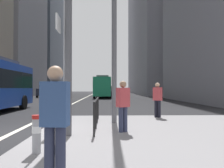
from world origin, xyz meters
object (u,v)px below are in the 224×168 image
object	(u,v)px
car_receding_far	(110,90)
bollard_right	(50,121)
bollard_left	(37,132)
pedestrian_far	(55,118)
city_bus_red_receding	(103,86)
car_oncoming_far	(19,93)
pedestrian_waiting	(158,98)
car_receding_near	(108,90)
pedestrian_walking	(123,104)
car_oncoming_mid	(45,91)

from	to	relation	value
car_receding_far	bollard_right	xyz separation A→B (m)	(-2.69, -51.22, -0.37)
car_receding_far	bollard_left	xyz separation A→B (m)	(-2.61, -52.78, -0.39)
pedestrian_far	car_receding_far	bearing A→B (deg)	88.03
city_bus_red_receding	car_oncoming_far	bearing A→B (deg)	-134.45
bollard_right	pedestrian_waiting	world-z (taller)	pedestrian_waiting
car_receding_far	pedestrian_far	distance (m)	54.49
car_receding_far	car_oncoming_far	world-z (taller)	same
city_bus_red_receding	bollard_right	world-z (taller)	city_bus_red_receding
car_receding_near	pedestrian_waiting	distance (m)	46.11
car_receding_far	pedestrian_walking	world-z (taller)	car_receding_far
bollard_left	car_oncoming_far	bearing A→B (deg)	110.08
bollard_left	car_oncoming_mid	bearing A→B (deg)	103.43
pedestrian_waiting	pedestrian_far	distance (m)	8.41
car_oncoming_mid	car_receding_near	world-z (taller)	same
car_oncoming_mid	car_receding_far	size ratio (longest dim) A/B	1.03
pedestrian_waiting	car_receding_near	bearing A→B (deg)	92.21
car_receding_near	pedestrian_walking	world-z (taller)	car_receding_near
pedestrian_waiting	pedestrian_walking	xyz separation A→B (m)	(-1.89, -3.70, -0.02)
city_bus_red_receding	bollard_right	distance (m)	32.39
city_bus_red_receding	car_oncoming_far	xyz separation A→B (m)	(-9.88, -10.07, -0.85)
car_oncoming_mid	car_receding_near	size ratio (longest dim) A/B	1.04
bollard_right	pedestrian_waiting	distance (m)	6.07
car_receding_far	bollard_right	bearing A→B (deg)	-93.00
pedestrian_waiting	pedestrian_walking	distance (m)	4.16
car_oncoming_mid	car_receding_near	bearing A→B (deg)	58.59
bollard_left	pedestrian_walking	bearing A→B (deg)	50.27
car_oncoming_far	pedestrian_far	size ratio (longest dim) A/B	2.59
car_oncoming_mid	car_receding_far	bearing A→B (deg)	58.29
car_receding_near	car_receding_far	world-z (taller)	same
city_bus_red_receding	pedestrian_far	world-z (taller)	city_bus_red_receding
car_receding_far	bollard_left	size ratio (longest dim) A/B	5.46
car_oncoming_mid	pedestrian_waiting	bearing A→B (deg)	-67.01
bollard_right	pedestrian_far	distance (m)	3.37
car_oncoming_far	bollard_right	bearing A→B (deg)	-68.82
city_bus_red_receding	car_oncoming_far	distance (m)	14.13
car_oncoming_far	pedestrian_walking	distance (m)	23.95
city_bus_red_receding	car_oncoming_mid	xyz separation A→B (m)	(-9.53, 1.12, -0.85)
city_bus_red_receding	bollard_left	size ratio (longest dim) A/B	14.02
bollard_left	pedestrian_far	size ratio (longest dim) A/B	0.47
car_receding_near	car_oncoming_mid	bearing A→B (deg)	-121.41
car_oncoming_far	pedestrian_walking	xyz separation A→B (m)	(10.72, -21.42, 0.04)
car_oncoming_mid	bollard_left	xyz separation A→B (m)	(8.36, -35.02, -0.39)
pedestrian_walking	pedestrian_far	bearing A→B (deg)	-107.33
pedestrian_walking	pedestrian_waiting	bearing A→B (deg)	62.90
car_oncoming_far	bollard_right	size ratio (longest dim) A/B	5.25
city_bus_red_receding	bollard_right	size ratio (longest dim) A/B	13.46
pedestrian_walking	bollard_left	bearing A→B (deg)	-129.73
bollard_right	pedestrian_walking	xyz separation A→B (m)	(2.09, 0.86, 0.41)
car_receding_far	car_oncoming_far	distance (m)	31.08
car_receding_near	bollard_right	bearing A→B (deg)	-92.49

